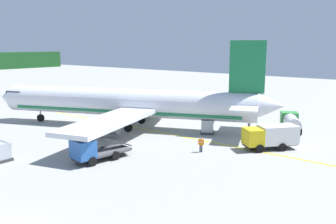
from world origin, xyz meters
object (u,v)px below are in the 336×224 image
Objects in this scene: cargo_container_near at (208,127)px; crew_marshaller at (249,122)px; airliner_foreground at (129,103)px; crew_loader_left at (201,144)px; cargo_container_mid at (1,152)px; service_truck_baggage at (271,136)px; service_truck_fuel at (93,150)px; service_truck_catering at (291,122)px.

crew_marshaller is (5.74, -3.03, 0.08)m from cargo_container_near.
airliner_foreground is 23.56× the size of crew_marshaller.
airliner_foreground reaches higher than crew_loader_left.
service_truck_baggage is at bearing -42.58° from cargo_container_mid.
airliner_foreground reaches higher than service_truck_fuel.
service_truck_fuel is 4.10× the size of crew_loader_left.
crew_marshaller is at bearing -27.78° from cargo_container_near.
crew_loader_left is at bearing -34.43° from service_truck_fuel.
cargo_container_near is at bearing 79.85° from service_truck_baggage.
crew_loader_left is at bearing 163.77° from service_truck_catering.
service_truck_fuel is (-13.14, -8.09, -2.21)m from airliner_foreground.
cargo_container_mid is at bearing 137.46° from crew_loader_left.
service_truck_catering is at bearing -48.34° from cargo_container_near.
crew_loader_left is (-13.16, -0.88, -0.05)m from crew_marshaller.
service_truck_catering is 5.40m from crew_marshaller.
service_truck_fuel is at bearing -52.70° from cargo_container_mid.
crew_loader_left is at bearing -104.35° from airliner_foreground.
service_truck_catering is (8.93, 1.04, -0.10)m from service_truck_baggage.
airliner_foreground is 6.56× the size of service_truck_catering.
cargo_container_mid is (-5.53, 7.26, -0.24)m from service_truck_fuel.
service_truck_baggage is 3.52× the size of crew_marshaller.
service_truck_baggage is 0.98× the size of service_truck_catering.
cargo_container_mid is at bearing 156.32° from cargo_container_near.
service_truck_catering reaches higher than crew_marshaller.
service_truck_baggage is at bearing -173.36° from service_truck_catering.
airliner_foreground is at bearing 31.62° from service_truck_fuel.
service_truck_baggage is 9.39m from cargo_container_near.
service_truck_baggage is 9.66m from crew_marshaller.
service_truck_baggage is 7.86m from crew_loader_left.
service_truck_baggage is at bearing -140.04° from crew_marshaller.
service_truck_catering reaches higher than crew_loader_left.
airliner_foreground is 11.53m from cargo_container_near.
cargo_container_near is 6.49m from crew_marshaller.
cargo_container_near is 1.41× the size of crew_marshaller.
cargo_container_mid is (-29.64, 17.99, -0.46)m from service_truck_catering.
airliner_foreground is at bearing 2.54° from cargo_container_mid.
cargo_container_mid is 1.23× the size of crew_loader_left.
service_truck_baggage reaches higher than crew_loader_left.
crew_marshaller is 1.05× the size of crew_loader_left.
cargo_container_near is at bearing 27.79° from crew_loader_left.
cargo_container_mid reaches higher than crew_marshaller.
service_truck_catering is at bearing -16.23° from crew_loader_left.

